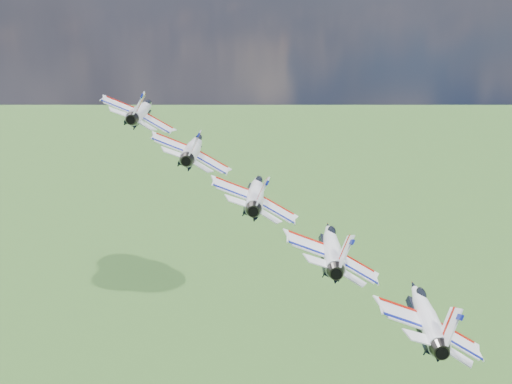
# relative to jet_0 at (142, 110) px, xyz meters

# --- Properties ---
(jet_0) EXTENTS (10.43, 13.91, 7.68)m
(jet_0) POSITION_rel_jet_0_xyz_m (0.00, 0.00, 0.00)
(jet_0) COLOR white
(jet_1) EXTENTS (10.43, 13.91, 7.68)m
(jet_1) POSITION_rel_jet_0_xyz_m (7.19, -8.25, -2.85)
(jet_1) COLOR white
(jet_2) EXTENTS (10.43, 13.91, 7.68)m
(jet_2) POSITION_rel_jet_0_xyz_m (14.37, -16.51, -5.71)
(jet_2) COLOR silver
(jet_3) EXTENTS (10.43, 13.91, 7.68)m
(jet_3) POSITION_rel_jet_0_xyz_m (21.56, -24.76, -8.56)
(jet_3) COLOR white
(jet_4) EXTENTS (10.43, 13.91, 7.68)m
(jet_4) POSITION_rel_jet_0_xyz_m (28.75, -33.01, -11.41)
(jet_4) COLOR white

